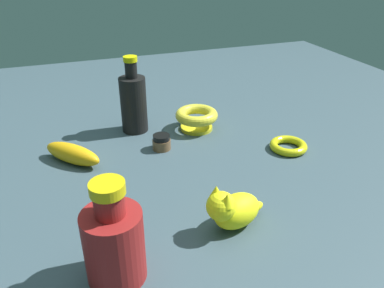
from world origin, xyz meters
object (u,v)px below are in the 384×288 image
banana (72,154)px  bowl (197,117)px  bottle_short (114,242)px  bottle_tall (133,102)px  cat_figurine (233,209)px  bangle (288,146)px  nail_polish_jar (162,142)px

banana → bowl: 0.35m
bottle_short → bottle_tall: (0.52, -0.14, 0.01)m
bottle_tall → bottle_short: bearing=164.6°
cat_figurine → bottle_short: 0.23m
cat_figurine → bottle_short: bearing=101.6°
banana → bangle: size_ratio=1.69×
banana → nail_polish_jar: (-0.01, -0.22, -0.00)m
banana → bangle: banana is taller
bottle_tall → nail_polish_jar: bearing=-163.3°
cat_figurine → nail_polish_jar: (0.34, 0.04, -0.02)m
banana → nail_polish_jar: size_ratio=3.41×
bottle_short → nail_polish_jar: bearing=-25.4°
bowl → nail_polish_jar: 0.15m
bottle_short → bottle_tall: bearing=-15.4°
bangle → bottle_tall: 0.43m
bangle → bottle_tall: bearing=54.5°
banana → bowl: (0.07, -0.35, 0.01)m
cat_figurine → bangle: (0.23, -0.26, -0.03)m
bangle → cat_figurine: bearing=130.5°
cat_figurine → bottle_tall: 0.48m
bottle_short → banana: bearing=5.4°
nail_polish_jar → bottle_tall: size_ratio=0.22×
cat_figurine → bangle: size_ratio=1.39×
bowl → bottle_tall: bottle_tall is taller
cat_figurine → banana: cat_figurine is taller
bottle_short → bangle: bearing=-60.9°
bottle_short → bangle: 0.56m
cat_figurine → bottle_short: size_ratio=0.75×
cat_figurine → bowl: bearing=-11.5°
bottle_short → bowl: bottle_short is taller
bowl → bangle: bearing=-137.1°
cat_figurine → bowl: 0.43m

